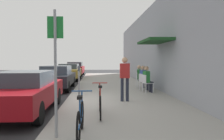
# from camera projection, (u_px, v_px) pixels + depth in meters

# --- Properties ---
(ground_plane) EXTENTS (60.00, 60.00, 0.00)m
(ground_plane) POSITION_uv_depth(u_px,v_px,m) (66.00, 103.00, 8.79)
(ground_plane) COLOR #2D2D30
(sidewalk_slab) EXTENTS (4.50, 32.00, 0.12)m
(sidewalk_slab) POSITION_uv_depth(u_px,v_px,m) (117.00, 93.00, 10.94)
(sidewalk_slab) COLOR #9E9B93
(sidewalk_slab) RESTS_ON ground_plane
(building_facade) EXTENTS (1.40, 32.00, 5.00)m
(building_facade) POSITION_uv_depth(u_px,v_px,m) (165.00, 44.00, 10.99)
(building_facade) COLOR #999EA8
(building_facade) RESTS_ON ground_plane
(parked_car_0) EXTENTS (1.80, 4.40, 1.34)m
(parked_car_0) POSITION_uv_depth(u_px,v_px,m) (24.00, 91.00, 7.13)
(parked_car_0) COLOR maroon
(parked_car_0) RESTS_ON ground_plane
(parked_car_1) EXTENTS (1.80, 4.40, 1.38)m
(parked_car_1) POSITION_uv_depth(u_px,v_px,m) (56.00, 77.00, 12.87)
(parked_car_1) COLOR black
(parked_car_1) RESTS_ON ground_plane
(parked_car_2) EXTENTS (1.80, 4.40, 1.39)m
(parked_car_2) POSITION_uv_depth(u_px,v_px,m) (69.00, 72.00, 18.80)
(parked_car_2) COLOR #A58433
(parked_car_2) RESTS_ON ground_plane
(parked_car_3) EXTENTS (1.80, 4.40, 1.49)m
(parked_car_3) POSITION_uv_depth(u_px,v_px,m) (75.00, 69.00, 24.17)
(parked_car_3) COLOR maroon
(parked_car_3) RESTS_ON ground_plane
(parking_meter) EXTENTS (0.12, 0.10, 1.32)m
(parking_meter) POSITION_uv_depth(u_px,v_px,m) (79.00, 79.00, 9.87)
(parking_meter) COLOR slate
(parking_meter) RESTS_ON sidewalk_slab
(street_sign) EXTENTS (0.32, 0.06, 2.60)m
(street_sign) POSITION_uv_depth(u_px,v_px,m) (56.00, 63.00, 4.50)
(street_sign) COLOR gray
(street_sign) RESTS_ON sidewalk_slab
(bicycle_0) EXTENTS (0.46, 1.71, 0.90)m
(bicycle_0) POSITION_uv_depth(u_px,v_px,m) (81.00, 120.00, 4.57)
(bicycle_0) COLOR black
(bicycle_0) RESTS_ON sidewalk_slab
(bicycle_1) EXTENTS (0.46, 1.71, 0.90)m
(bicycle_1) POSITION_uv_depth(u_px,v_px,m) (100.00, 103.00, 6.34)
(bicycle_1) COLOR black
(bicycle_1) RESTS_ON sidewalk_slab
(cafe_chair_0) EXTENTS (0.53, 0.53, 0.87)m
(cafe_chair_0) POSITION_uv_depth(u_px,v_px,m) (146.00, 82.00, 10.82)
(cafe_chair_0) COLOR silver
(cafe_chair_0) RESTS_ON sidewalk_slab
(seated_patron_0) EXTENTS (0.49, 0.44, 1.29)m
(seated_patron_0) POSITION_uv_depth(u_px,v_px,m) (148.00, 78.00, 10.83)
(seated_patron_0) COLOR #232838
(seated_patron_0) RESTS_ON sidewalk_slab
(cafe_chair_1) EXTENTS (0.52, 0.52, 0.87)m
(cafe_chair_1) POSITION_uv_depth(u_px,v_px,m) (143.00, 81.00, 11.64)
(cafe_chair_1) COLOR silver
(cafe_chair_1) RESTS_ON sidewalk_slab
(seated_patron_1) EXTENTS (0.48, 0.43, 1.29)m
(seated_patron_1) POSITION_uv_depth(u_px,v_px,m) (144.00, 77.00, 11.65)
(seated_patron_1) COLOR #232838
(seated_patron_1) RESTS_ON sidewalk_slab
(cafe_chair_2) EXTENTS (0.50, 0.50, 0.87)m
(cafe_chair_2) POSITION_uv_depth(u_px,v_px,m) (139.00, 79.00, 12.69)
(cafe_chair_2) COLOR silver
(cafe_chair_2) RESTS_ON sidewalk_slab
(seated_patron_2) EXTENTS (0.46, 0.40, 1.29)m
(seated_patron_2) POSITION_uv_depth(u_px,v_px,m) (140.00, 76.00, 12.67)
(seated_patron_2) COLOR #232838
(seated_patron_2) RESTS_ON sidewalk_slab
(pedestrian_standing) EXTENTS (0.36, 0.22, 1.70)m
(pedestrian_standing) POSITION_uv_depth(u_px,v_px,m) (125.00, 75.00, 8.52)
(pedestrian_standing) COLOR #232838
(pedestrian_standing) RESTS_ON sidewalk_slab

